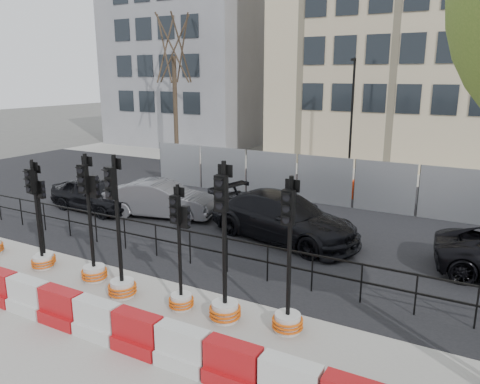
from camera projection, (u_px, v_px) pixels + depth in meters
The scene contains 21 objects.
ground at pixel (164, 280), 12.15m from camera, with size 120.00×120.00×0.00m, color #51514C.
sidewalk_near at pixel (73, 334), 9.60m from camera, with size 40.00×6.00×0.02m, color gray.
road at pixel (276, 212), 18.09m from camera, with size 40.00×14.00×0.03m, color black.
sidewalk_far at pixel (344, 171), 25.73m from camera, with size 40.00×4.00×0.02m, color gray.
building_grey at pixel (193, 50), 35.66m from camera, with size 11.00×9.06×14.00m.
building_cream at pixel (415, 8), 27.67m from camera, with size 15.00×10.06×18.00m.
kerb_railing at pixel (190, 241), 13.00m from camera, with size 18.00×0.04×1.00m.
heras_fencing at pixel (292, 180), 20.45m from camera, with size 14.33×1.72×2.00m.
lamp_post_far at pixel (352, 114), 23.84m from camera, with size 0.12×0.56×6.00m.
tree_bare_far at pixel (174, 50), 28.84m from camera, with size 2.00×2.00×9.00m.
barrier_row at pixel (79, 314), 9.68m from camera, with size 14.65×0.50×0.80m.
traffic_signal_b at pixel (43, 242), 12.92m from camera, with size 0.58×0.58×2.92m.
traffic_signal_c at pixel (41, 247), 12.73m from camera, with size 0.60×0.60×3.05m.
traffic_signal_d at pixel (93, 252), 11.91m from camera, with size 0.66×0.66×3.34m.
traffic_signal_e at pixel (121, 269), 11.07m from camera, with size 0.68×0.68×3.46m.
traffic_signal_f at pixel (181, 281), 10.49m from camera, with size 0.57×0.57×2.92m.
traffic_signal_g at pixel (225, 290), 9.97m from camera, with size 0.69×0.69×3.52m.
traffic_signal_h at pixel (288, 302), 9.55m from camera, with size 0.65×0.65×3.31m.
car_a at pixel (93, 195), 18.21m from camera, with size 3.89×1.79×1.29m, color black.
car_b at pixel (161, 199), 17.42m from camera, with size 4.35×2.41×1.36m, color #4E4E53.
car_c at pixel (283, 217), 14.98m from camera, with size 5.51×3.24×1.50m, color black.
Camera 1 is at (7.16, -8.86, 5.19)m, focal length 35.00 mm.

